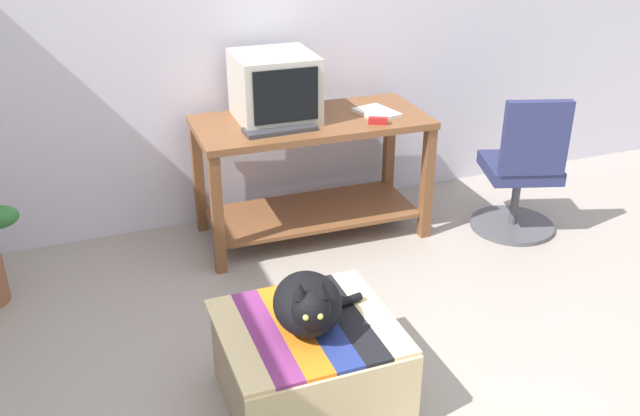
% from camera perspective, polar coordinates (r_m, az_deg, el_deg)
% --- Properties ---
extents(ground_plane, '(14.00, 14.00, 0.00)m').
position_cam_1_polar(ground_plane, '(3.11, 6.57, -15.57)').
color(ground_plane, '#9E9389').
extents(back_wall, '(8.00, 0.10, 2.60)m').
position_cam_1_polar(back_wall, '(4.31, -5.34, 15.78)').
color(back_wall, silver).
rests_on(back_wall, ground_plane).
extents(desk, '(1.37, 0.66, 0.74)m').
position_cam_1_polar(desk, '(4.17, -0.70, 4.18)').
color(desk, brown).
rests_on(desk, ground_plane).
extents(tv_monitor, '(0.45, 0.47, 0.38)m').
position_cam_1_polar(tv_monitor, '(4.05, -3.73, 9.77)').
color(tv_monitor, '#BCB7A8').
rests_on(tv_monitor, desk).
extents(keyboard, '(0.40, 0.16, 0.02)m').
position_cam_1_polar(keyboard, '(3.89, -3.29, 6.43)').
color(keyboard, '#333338').
rests_on(keyboard, desk).
extents(book, '(0.24, 0.29, 0.02)m').
position_cam_1_polar(book, '(4.18, 4.64, 7.76)').
color(book, white).
rests_on(book, desk).
extents(ottoman_with_blanket, '(0.71, 0.66, 0.39)m').
position_cam_1_polar(ottoman_with_blanket, '(2.99, -1.01, -12.53)').
color(ottoman_with_blanket, tan).
rests_on(ottoman_with_blanket, ground_plane).
extents(cat, '(0.45, 0.41, 0.29)m').
position_cam_1_polar(cat, '(2.78, -0.96, -7.81)').
color(cat, black).
rests_on(cat, ottoman_with_blanket).
extents(office_chair, '(0.53, 0.53, 0.89)m').
position_cam_1_polar(office_chair, '(4.40, 16.13, 2.61)').
color(office_chair, '#4C4C51').
rests_on(office_chair, ground_plane).
extents(stapler, '(0.11, 0.08, 0.04)m').
position_cam_1_polar(stapler, '(4.01, 4.75, 7.10)').
color(stapler, '#A31E1E').
rests_on(stapler, desk).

